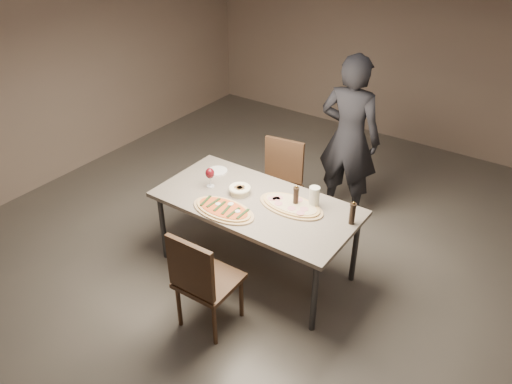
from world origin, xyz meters
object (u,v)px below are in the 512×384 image
Objects in this scene: chair_near at (201,278)px; diner at (349,138)px; zucchini_pizza at (224,209)px; bread_basket at (240,190)px; pepper_mill_left at (296,197)px; dining_table at (256,207)px; chair_far at (279,180)px; carafe at (314,197)px; ham_pizza at (291,205)px.

chair_near is 0.53× the size of diner.
bread_basket is at bearing 99.26° from zucchini_pizza.
pepper_mill_left is (0.52, 0.11, 0.05)m from bread_basket.
chair_near reaches higher than bread_basket.
dining_table is at bearing -156.71° from pepper_mill_left.
chair_near is 1.01× the size of chair_far.
diner is at bearing 72.30° from bread_basket.
zucchini_pizza is 0.78m from carafe.
chair_near is at bearing -121.31° from ham_pizza.
carafe is (0.60, 0.50, 0.08)m from zucchini_pizza.
pepper_mill_left is 0.12× the size of diner.
pepper_mill_left is (0.32, 0.14, 0.15)m from dining_table.
dining_table is 0.87m from chair_near.
diner reaches higher than chair_near.
pepper_mill_left is 0.22× the size of chair_near.
pepper_mill_left is at bearing 74.86° from chair_near.
zucchini_pizza is 2.89× the size of pepper_mill_left.
carafe reaches higher than bread_basket.
bread_basket reaches higher than ham_pizza.
zucchini_pizza is (-0.14, -0.28, 0.07)m from dining_table.
pepper_mill_left is 0.22× the size of chair_far.
pepper_mill_left reaches higher than zucchini_pizza.
pepper_mill_left reaches higher than chair_far.
diner is at bearing 94.35° from pepper_mill_left.
chair_near is (0.28, -0.88, -0.27)m from bread_basket.
diner reaches higher than dining_table.
zucchini_pizza is at bearing -139.90° from carafe.
chair_near reaches higher than ham_pizza.
dining_table is 2.97× the size of ham_pizza.
zucchini_pizza reaches higher than dining_table.
bread_basket is 0.22× the size of chair_far.
diner is at bearing 76.61° from zucchini_pizza.
dining_table is 0.81m from chair_far.
diner is (0.15, 2.21, 0.36)m from chair_near.
carafe reaches higher than chair_near.
zucchini_pizza is 1.68m from diner.
bread_basket is 0.78m from chair_far.
chair_far is 0.84m from diner.
dining_table is at bearing 93.85° from chair_near.
chair_far reaches higher than zucchini_pizza.
ham_pizza is (0.44, 0.38, -0.00)m from zucchini_pizza.
chair_far is (-0.04, 0.73, -0.27)m from bread_basket.
bread_basket is 0.68m from carafe.
dining_table is at bearing -179.06° from ham_pizza.
pepper_mill_left reaches higher than chair_near.
bread_basket is at bearing 170.54° from ham_pizza.
bread_basket reaches higher than dining_table.
ham_pizza is (0.30, 0.10, 0.07)m from dining_table.
chair_near reaches higher than dining_table.
pepper_mill_left is at bearing 34.05° from ham_pizza.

